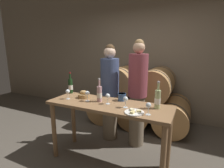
% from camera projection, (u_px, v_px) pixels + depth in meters
% --- Properties ---
extents(ground_plane, '(10.00, 10.00, 0.00)m').
position_uv_depth(ground_plane, '(109.00, 161.00, 2.56)').
color(ground_plane, '#564F44').
extents(stone_wall_back, '(10.00, 0.12, 3.20)m').
position_uv_depth(stone_wall_back, '(148.00, 49.00, 4.01)').
color(stone_wall_back, gray).
rests_on(stone_wall_back, ground_plane).
extents(barrel_stack, '(2.07, 0.95, 1.24)m').
position_uv_depth(barrel_stack, '(139.00, 99.00, 3.71)').
color(barrel_stack, '#A87A47').
rests_on(barrel_stack, ground_plane).
extents(tasting_table, '(1.71, 0.58, 0.89)m').
position_uv_depth(tasting_table, '(108.00, 113.00, 2.40)').
color(tasting_table, olive).
rests_on(tasting_table, ground_plane).
extents(person_left, '(0.32, 0.32, 1.69)m').
position_uv_depth(person_left, '(110.00, 92.00, 3.05)').
color(person_left, '#756651').
rests_on(person_left, ground_plane).
extents(person_right, '(0.31, 0.31, 1.76)m').
position_uv_depth(person_right, '(137.00, 93.00, 2.83)').
color(person_right, '#756651').
rests_on(person_right, ground_plane).
extents(wine_bottle_red, '(0.07, 0.07, 0.35)m').
position_uv_depth(wine_bottle_red, '(71.00, 86.00, 2.88)').
color(wine_bottle_red, '#193819').
rests_on(wine_bottle_red, tasting_table).
extents(wine_bottle_white, '(0.07, 0.07, 0.35)m').
position_uv_depth(wine_bottle_white, '(158.00, 99.00, 2.16)').
color(wine_bottle_white, '#ADBC7F').
rests_on(wine_bottle_white, tasting_table).
extents(wine_bottle_rose, '(0.07, 0.07, 0.33)m').
position_uv_depth(wine_bottle_rose, '(99.00, 94.00, 2.44)').
color(wine_bottle_rose, '#BC8E93').
rests_on(wine_bottle_rose, tasting_table).
extents(blue_crock, '(0.12, 0.12, 0.11)m').
position_uv_depth(blue_crock, '(122.00, 97.00, 2.49)').
color(blue_crock, '#335693').
rests_on(blue_crock, tasting_table).
extents(bread_basket, '(0.17, 0.17, 0.11)m').
position_uv_depth(bread_basket, '(84.00, 95.00, 2.63)').
color(bread_basket, '#A87F4C').
rests_on(bread_basket, tasting_table).
extents(cheese_plate, '(0.23, 0.23, 0.04)m').
position_uv_depth(cheese_plate, '(134.00, 112.00, 2.04)').
color(cheese_plate, white).
rests_on(cheese_plate, tasting_table).
extents(wine_glass_far_left, '(0.06, 0.06, 0.15)m').
position_uv_depth(wine_glass_far_left, '(68.00, 92.00, 2.56)').
color(wine_glass_far_left, white).
rests_on(wine_glass_far_left, tasting_table).
extents(wine_glass_left, '(0.06, 0.06, 0.15)m').
position_uv_depth(wine_glass_left, '(87.00, 94.00, 2.46)').
color(wine_glass_left, white).
rests_on(wine_glass_left, tasting_table).
extents(wine_glass_center, '(0.06, 0.06, 0.15)m').
position_uv_depth(wine_glass_center, '(108.00, 96.00, 2.33)').
color(wine_glass_center, white).
rests_on(wine_glass_center, tasting_table).
extents(wine_glass_right, '(0.06, 0.06, 0.15)m').
position_uv_depth(wine_glass_right, '(126.00, 99.00, 2.20)').
color(wine_glass_right, white).
rests_on(wine_glass_right, tasting_table).
extents(wine_glass_far_right, '(0.06, 0.06, 0.15)m').
position_uv_depth(wine_glass_far_right, '(149.00, 106.00, 1.96)').
color(wine_glass_far_right, white).
rests_on(wine_glass_far_right, tasting_table).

